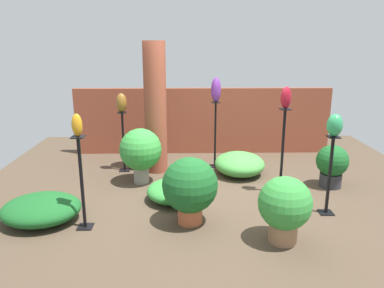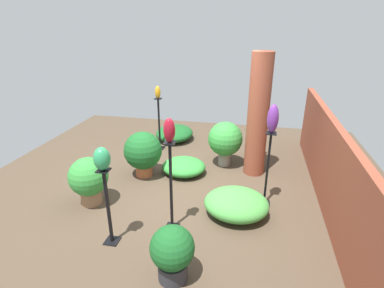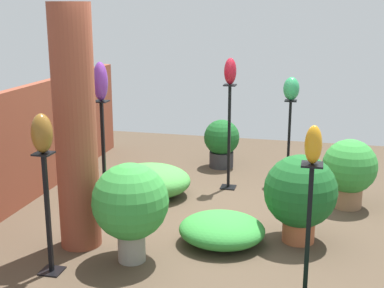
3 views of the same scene
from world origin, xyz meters
The scene contains 19 objects.
ground_plane centered at (0.00, 0.00, 0.00)m, with size 8.00×8.00×0.00m, color #4C3D2D.
brick_wall_back centered at (0.00, 2.52, 0.72)m, with size 5.60×0.12×1.45m, color brown.
brick_pillar centered at (-0.95, 1.32, 1.22)m, with size 0.41×0.41×2.44m, color brown.
pedestal_amber centered at (-1.75, -0.97, 0.58)m, with size 0.20×0.20×1.26m.
pedestal_ruby centered at (1.16, 0.15, 0.65)m, with size 0.20×0.20×1.41m.
pedestal_bronze centered at (-1.57, 1.33, 0.52)m, with size 0.20×0.20×1.15m.
pedestal_jade centered at (1.65, -0.61, 0.53)m, with size 0.20×0.20×1.15m.
pedestal_violet centered at (0.19, 1.53, 0.60)m, with size 0.20×0.20×1.30m.
art_vase_amber centered at (-1.75, -0.97, 1.41)m, with size 0.13×0.13×0.29m, color orange.
art_vase_ruby centered at (1.16, 0.15, 1.58)m, with size 0.17×0.16×0.34m, color maroon.
art_vase_bronze centered at (-1.57, 1.33, 1.32)m, with size 0.20×0.18×0.35m, color brown.
art_vase_jade centered at (1.65, -0.61, 1.31)m, with size 0.21×0.22×0.31m, color #2D9356.
art_vase_violet centered at (0.19, 1.53, 1.54)m, with size 0.19×0.18×0.46m, color #6B2D8C.
potted_plant_back_center centered at (-1.17, 0.68, 0.58)m, with size 0.73×0.73×0.97m.
potted_plant_mid_right centered at (0.81, -1.40, 0.48)m, with size 0.66×0.66×0.85m.
potted_plant_mid_left centered at (-0.34, -0.86, 0.53)m, with size 0.76×0.76×0.93m.
potted_plant_front_left centered at (2.10, 0.42, 0.41)m, with size 0.54×0.54×0.74m.
foliage_bed_east centered at (0.62, 1.07, 0.20)m, with size 0.93×1.04×0.41m, color #479942.
foliage_bed_west centered at (-0.59, -0.09, 0.15)m, with size 0.82×0.90×0.31m, color #338C38.
Camera 3 is at (-5.64, -1.01, 2.39)m, focal length 50.00 mm.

